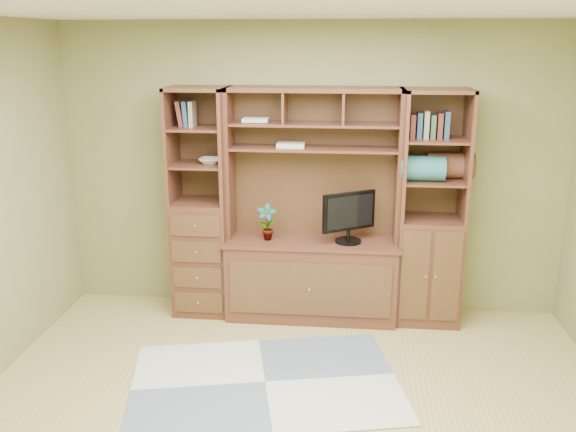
# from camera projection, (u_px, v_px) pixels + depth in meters

# --- Properties ---
(room) EXTENTS (4.60, 4.10, 2.64)m
(room) POSITION_uv_depth(u_px,v_px,m) (290.00, 241.00, 3.57)
(room) COLOR tan
(room) RESTS_ON ground
(center_hutch) EXTENTS (1.54, 0.53, 2.05)m
(center_hutch) POSITION_uv_depth(u_px,v_px,m) (312.00, 208.00, 5.30)
(center_hutch) COLOR #522B1C
(center_hutch) RESTS_ON ground
(left_tower) EXTENTS (0.50, 0.45, 2.05)m
(left_tower) POSITION_uv_depth(u_px,v_px,m) (201.00, 204.00, 5.44)
(left_tower) COLOR #522B1C
(left_tower) RESTS_ON ground
(right_tower) EXTENTS (0.55, 0.45, 2.05)m
(right_tower) POSITION_uv_depth(u_px,v_px,m) (431.00, 210.00, 5.24)
(right_tower) COLOR #522B1C
(right_tower) RESTS_ON ground
(rug) EXTENTS (2.18, 1.69, 0.01)m
(rug) POSITION_uv_depth(u_px,v_px,m) (265.00, 382.00, 4.48)
(rug) COLOR #9EA3A3
(rug) RESTS_ON ground
(monitor) EXTENTS (0.55, 0.46, 0.62)m
(monitor) POSITION_uv_depth(u_px,v_px,m) (349.00, 208.00, 5.24)
(monitor) COLOR black
(monitor) RESTS_ON center_hutch
(orchid) EXTENTS (0.17, 0.11, 0.32)m
(orchid) POSITION_uv_depth(u_px,v_px,m) (267.00, 222.00, 5.35)
(orchid) COLOR #B8543E
(orchid) RESTS_ON center_hutch
(magazines) EXTENTS (0.24, 0.17, 0.04)m
(magazines) POSITION_uv_depth(u_px,v_px,m) (291.00, 145.00, 5.26)
(magazines) COLOR beige
(magazines) RESTS_ON center_hutch
(bowl) EXTENTS (0.20, 0.20, 0.05)m
(bowl) POSITION_uv_depth(u_px,v_px,m) (210.00, 161.00, 5.32)
(bowl) COLOR beige
(bowl) RESTS_ON left_tower
(blanket_teal) EXTENTS (0.37, 0.21, 0.21)m
(blanket_teal) POSITION_uv_depth(u_px,v_px,m) (422.00, 168.00, 5.10)
(blanket_teal) COLOR #286968
(blanket_teal) RESTS_ON right_tower
(blanket_red) EXTENTS (0.40, 0.22, 0.22)m
(blanket_red) POSITION_uv_depth(u_px,v_px,m) (450.00, 165.00, 5.20)
(blanket_red) COLOR brown
(blanket_red) RESTS_ON right_tower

